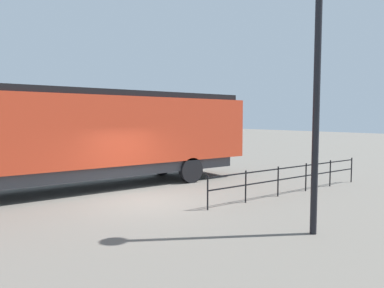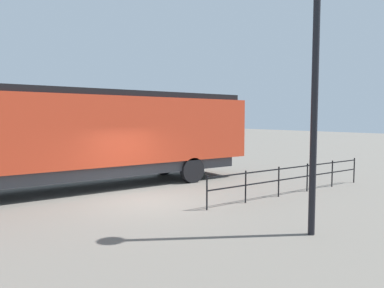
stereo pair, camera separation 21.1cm
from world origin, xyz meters
name	(u,v)px [view 2 (the right image)]	position (x,y,z in m)	size (l,w,h in m)	color
ground_plane	(146,201)	(0.00, 0.00, 0.00)	(120.00, 120.00, 0.00)	#666059
locomotive	(74,134)	(-3.25, -1.42, 2.20)	(2.86, 16.36, 3.90)	red
lamp_post	(317,12)	(5.31, 1.74, 5.27)	(0.55, 0.55, 7.44)	black
platform_fence	(294,175)	(2.08, 5.04, 0.70)	(0.05, 8.10, 1.08)	black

